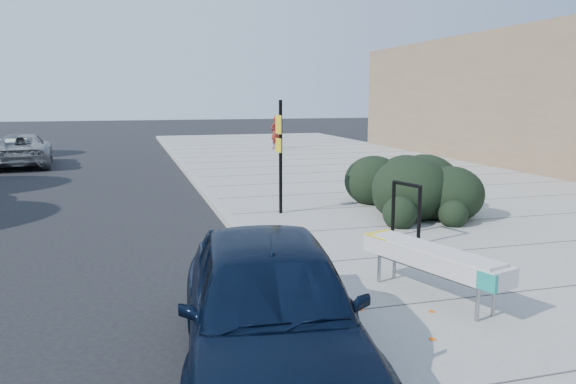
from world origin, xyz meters
name	(u,v)px	position (x,y,z in m)	size (l,w,h in m)	color
ground	(272,276)	(0.00, 0.00, 0.00)	(120.00, 120.00, 0.00)	black
sidewalk_near	(429,198)	(5.60, 5.00, 0.07)	(11.20, 50.00, 0.15)	gray
curb_near	(219,209)	(0.00, 5.00, 0.08)	(0.22, 50.00, 0.17)	#9E9E99
bench	(432,258)	(1.64, -1.86, 0.67)	(1.06, 2.24, 0.66)	gray
bike_rack	(406,205)	(2.74, 0.92, 0.78)	(0.25, 0.70, 1.05)	black
sign_post	(280,150)	(1.18, 3.81, 1.57)	(0.11, 0.29, 2.50)	black
hedge	(401,177)	(4.00, 3.54, 0.89)	(1.97, 3.94, 1.48)	black
sedan_navy	(270,307)	(-0.80, -3.01, 0.72)	(1.69, 4.20, 1.43)	black
suv_silver	(22,150)	(-6.00, 16.08, 0.64)	(2.12, 4.60, 1.28)	gray
pedestrian	(275,132)	(5.10, 18.96, 0.96)	(0.59, 0.39, 1.62)	maroon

